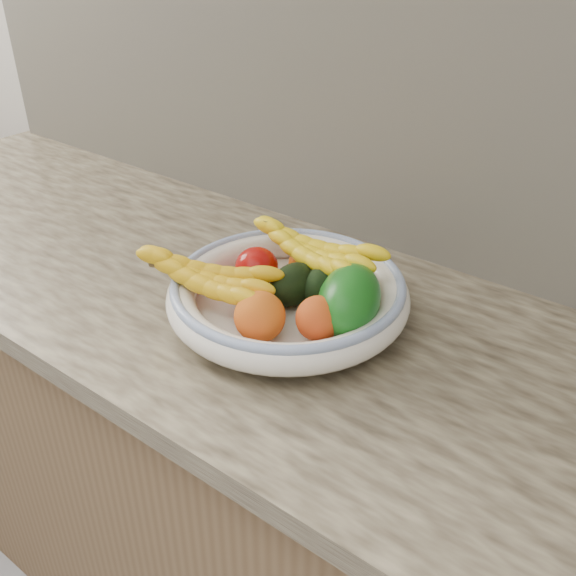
# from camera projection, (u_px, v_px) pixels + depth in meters

# --- Properties ---
(kitchen_counter) EXTENTS (2.44, 0.66, 1.40)m
(kitchen_counter) POSITION_uv_depth(u_px,v_px,m) (296.00, 491.00, 1.30)
(kitchen_counter) COLOR brown
(kitchen_counter) RESTS_ON ground
(fruit_bowl) EXTENTS (0.39, 0.39, 0.08)m
(fruit_bowl) POSITION_uv_depth(u_px,v_px,m) (288.00, 294.00, 1.03)
(fruit_bowl) COLOR white
(fruit_bowl) RESTS_ON kitchen_counter
(clementine_back_left) EXTENTS (0.06, 0.06, 0.05)m
(clementine_back_left) POSITION_uv_depth(u_px,v_px,m) (304.00, 263.00, 1.11)
(clementine_back_left) COLOR #E85804
(clementine_back_left) RESTS_ON fruit_bowl
(clementine_back_right) EXTENTS (0.05, 0.05, 0.04)m
(clementine_back_right) POSITION_uv_depth(u_px,v_px,m) (338.00, 268.00, 1.09)
(clementine_back_right) COLOR #DD6204
(clementine_back_right) RESTS_ON fruit_bowl
(tomato_left) EXTENTS (0.08, 0.08, 0.07)m
(tomato_left) POSITION_uv_depth(u_px,v_px,m) (257.00, 266.00, 1.08)
(tomato_left) COLOR #A50B08
(tomato_left) RESTS_ON fruit_bowl
(tomato_near_left) EXTENTS (0.08, 0.08, 0.06)m
(tomato_near_left) POSITION_uv_depth(u_px,v_px,m) (243.00, 286.00, 1.03)
(tomato_near_left) COLOR #B60C00
(tomato_near_left) RESTS_ON fruit_bowl
(avocado_center) EXTENTS (0.07, 0.10, 0.07)m
(avocado_center) POSITION_uv_depth(u_px,v_px,m) (293.00, 284.00, 1.03)
(avocado_center) COLOR black
(avocado_center) RESTS_ON fruit_bowl
(avocado_right) EXTENTS (0.09, 0.11, 0.07)m
(avocado_right) POSITION_uv_depth(u_px,v_px,m) (328.00, 284.00, 1.03)
(avocado_right) COLOR black
(avocado_right) RESTS_ON fruit_bowl
(green_mango) EXTENTS (0.17, 0.18, 0.13)m
(green_mango) POSITION_uv_depth(u_px,v_px,m) (349.00, 300.00, 0.96)
(green_mango) COLOR #105712
(green_mango) RESTS_ON fruit_bowl
(peach_front) EXTENTS (0.09, 0.09, 0.08)m
(peach_front) POSITION_uv_depth(u_px,v_px,m) (260.00, 317.00, 0.94)
(peach_front) COLOR orange
(peach_front) RESTS_ON fruit_bowl
(peach_right) EXTENTS (0.08, 0.08, 0.07)m
(peach_right) POSITION_uv_depth(u_px,v_px,m) (318.00, 318.00, 0.94)
(peach_right) COLOR orange
(peach_right) RESTS_ON fruit_bowl
(banana_bunch_back) EXTENTS (0.27, 0.12, 0.08)m
(banana_bunch_back) POSITION_uv_depth(u_px,v_px,m) (312.00, 255.00, 1.06)
(banana_bunch_back) COLOR yellow
(banana_bunch_back) RESTS_ON fruit_bowl
(banana_bunch_front) EXTENTS (0.27, 0.17, 0.07)m
(banana_bunch_front) POSITION_uv_depth(u_px,v_px,m) (205.00, 280.00, 1.00)
(banana_bunch_front) COLOR yellow
(banana_bunch_front) RESTS_ON fruit_bowl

